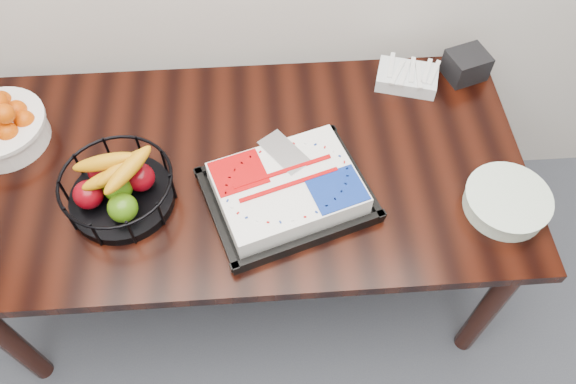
{
  "coord_description": "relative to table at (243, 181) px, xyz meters",
  "views": [
    {
      "loc": [
        0.08,
        0.93,
        2.18
      ],
      "look_at": [
        0.14,
        1.83,
        0.83
      ],
      "focal_mm": 35.0,
      "sensor_mm": 36.0,
      "label": 1
    }
  ],
  "objects": [
    {
      "name": "cake_tray",
      "position": [
        0.14,
        -0.14,
        0.13
      ],
      "size": [
        0.56,
        0.49,
        0.1
      ],
      "color": "black",
      "rests_on": "table"
    },
    {
      "name": "plate_stack",
      "position": [
        0.79,
        -0.21,
        0.12
      ],
      "size": [
        0.25,
        0.25,
        0.06
      ],
      "color": "white",
      "rests_on": "table"
    },
    {
      "name": "fork_bag",
      "position": [
        0.59,
        0.32,
        0.12
      ],
      "size": [
        0.24,
        0.19,
        0.06
      ],
      "color": "silver",
      "rests_on": "table"
    },
    {
      "name": "fruit_basket",
      "position": [
        -0.36,
        -0.11,
        0.16
      ],
      "size": [
        0.33,
        0.33,
        0.18
      ],
      "color": "black",
      "rests_on": "table"
    },
    {
      "name": "table",
      "position": [
        0.0,
        0.0,
        0.0
      ],
      "size": [
        1.8,
        0.9,
        0.75
      ],
      "color": "black",
      "rests_on": "ground"
    },
    {
      "name": "napkin_box",
      "position": [
        0.8,
        0.35,
        0.13
      ],
      "size": [
        0.16,
        0.15,
        0.09
      ],
      "primitive_type": "cube",
      "rotation": [
        0.0,
        0.0,
        0.32
      ],
      "color": "black",
      "rests_on": "table"
    }
  ]
}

